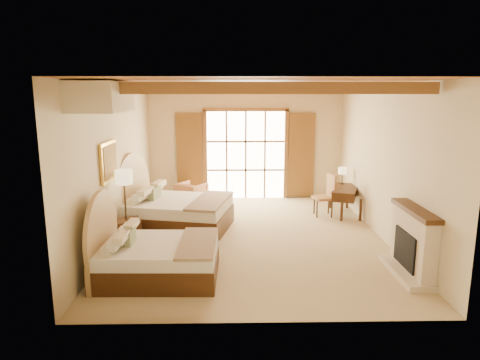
{
  "coord_description": "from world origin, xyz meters",
  "views": [
    {
      "loc": [
        -0.41,
        -8.7,
        3.01
      ],
      "look_at": [
        -0.23,
        0.2,
        1.19
      ],
      "focal_mm": 32.0,
      "sensor_mm": 36.0,
      "label": 1
    }
  ],
  "objects_px": {
    "armchair": "(192,194)",
    "bed_far": "(170,210)",
    "desk": "(345,200)",
    "nightstand": "(129,233)",
    "bed_near": "(149,255)"
  },
  "relations": [
    {
      "from": "desk",
      "to": "bed_near",
      "type": "bearing_deg",
      "value": -118.3
    },
    {
      "from": "bed_near",
      "to": "armchair",
      "type": "bearing_deg",
      "value": 87.91
    },
    {
      "from": "bed_near",
      "to": "bed_far",
      "type": "bearing_deg",
      "value": 91.73
    },
    {
      "from": "bed_near",
      "to": "nightstand",
      "type": "relative_size",
      "value": 3.6
    },
    {
      "from": "armchair",
      "to": "bed_far",
      "type": "bearing_deg",
      "value": 113.96
    },
    {
      "from": "bed_far",
      "to": "nightstand",
      "type": "xyz_separation_m",
      "value": [
        -0.67,
        -1.08,
        -0.17
      ]
    },
    {
      "from": "bed_near",
      "to": "bed_far",
      "type": "distance_m",
      "value": 2.58
    },
    {
      "from": "nightstand",
      "to": "desk",
      "type": "relative_size",
      "value": 0.4
    },
    {
      "from": "bed_near",
      "to": "desk",
      "type": "bearing_deg",
      "value": 42.46
    },
    {
      "from": "desk",
      "to": "bed_far",
      "type": "bearing_deg",
      "value": -144.77
    },
    {
      "from": "nightstand",
      "to": "bed_near",
      "type": "bearing_deg",
      "value": -86.55
    },
    {
      "from": "bed_near",
      "to": "armchair",
      "type": "distance_m",
      "value": 4.65
    },
    {
      "from": "nightstand",
      "to": "desk",
      "type": "distance_m",
      "value": 5.38
    },
    {
      "from": "nightstand",
      "to": "armchair",
      "type": "bearing_deg",
      "value": 51.48
    },
    {
      "from": "armchair",
      "to": "desk",
      "type": "bearing_deg",
      "value": -161.58
    }
  ]
}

